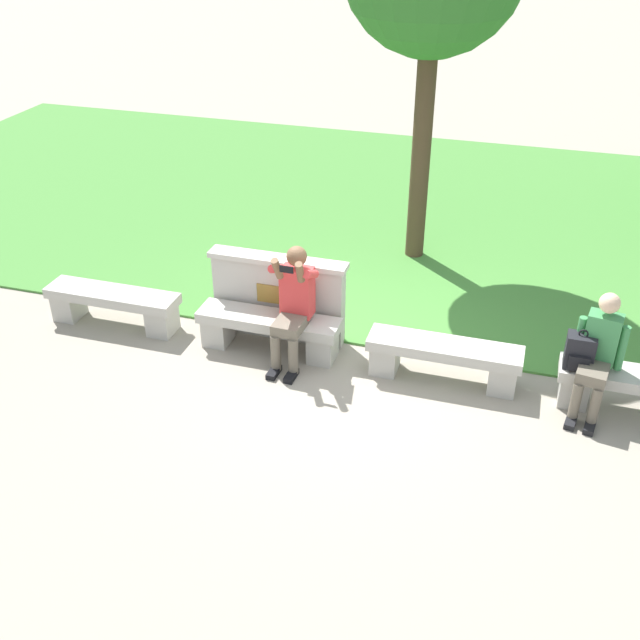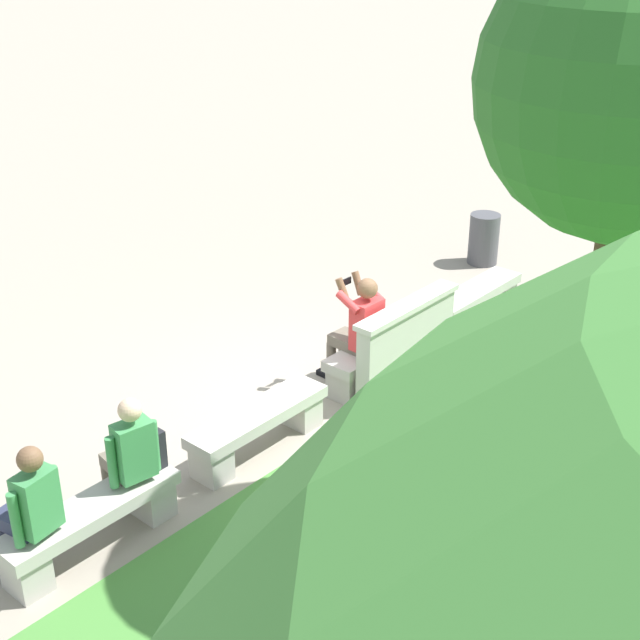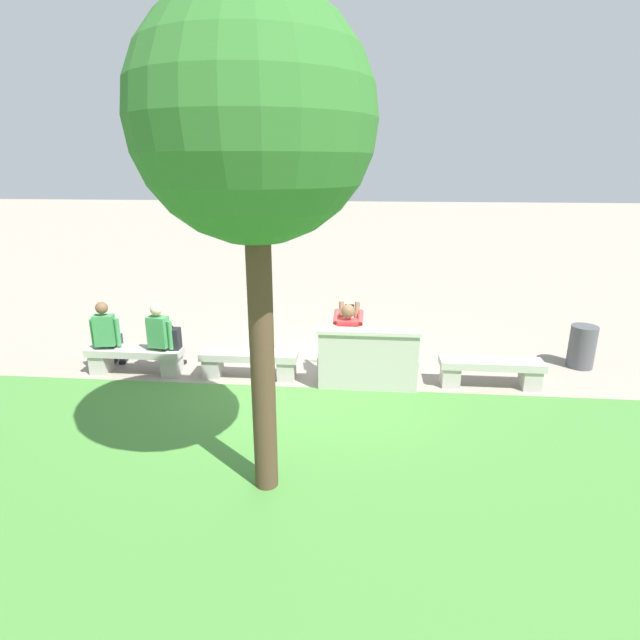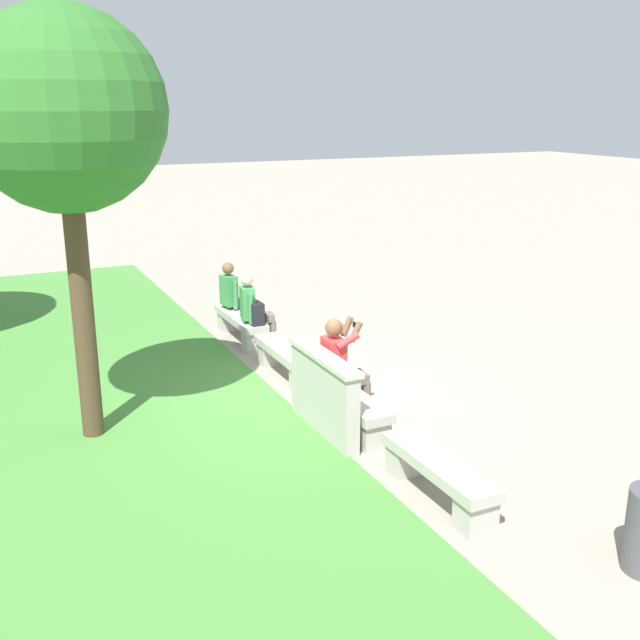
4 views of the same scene
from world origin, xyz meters
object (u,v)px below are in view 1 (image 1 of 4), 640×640
at_px(bench_mid, 444,357).
at_px(person_photographer, 294,301).
at_px(bench_main, 113,303).
at_px(bench_near, 269,328).
at_px(person_distant, 598,352).
at_px(backpack, 580,352).

distance_m(bench_mid, person_photographer, 1.70).
distance_m(bench_main, bench_near, 1.96).
xyz_separation_m(bench_main, person_distant, (5.40, -0.07, 0.38)).
bearing_deg(bench_main, backpack, -0.50).
xyz_separation_m(bench_near, person_photographer, (0.33, -0.08, 0.45)).
xyz_separation_m(bench_near, bench_mid, (1.96, 0.00, 0.00)).
xyz_separation_m(bench_main, bench_near, (1.96, 0.00, 0.00)).
bearing_deg(person_photographer, bench_mid, 2.72).
bearing_deg(bench_mid, person_distant, -2.53).
height_order(person_photographer, person_distant, person_photographer).
distance_m(person_photographer, person_distant, 3.11).
height_order(bench_mid, person_photographer, person_photographer).
bearing_deg(bench_mid, bench_main, 180.00).
relative_size(bench_main, bench_mid, 1.00).
xyz_separation_m(bench_mid, person_photographer, (-1.64, -0.08, 0.45)).
height_order(bench_near, person_distant, person_distant).
xyz_separation_m(bench_main, person_photographer, (2.29, -0.08, 0.45)).
bearing_deg(person_distant, bench_mid, 177.47).
relative_size(person_distant, backpack, 2.94).
relative_size(bench_near, backpack, 3.77).
xyz_separation_m(bench_near, person_distant, (3.44, -0.07, 0.38)).
bearing_deg(backpack, person_distant, -6.97).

